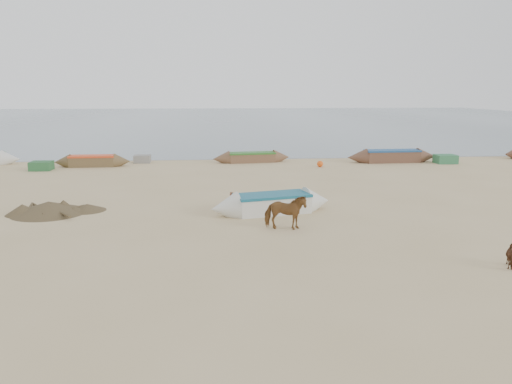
{
  "coord_description": "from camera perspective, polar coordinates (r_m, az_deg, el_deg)",
  "views": [
    {
      "loc": [
        -1.89,
        -17.25,
        5.32
      ],
      "look_at": [
        0.0,
        4.0,
        1.0
      ],
      "focal_mm": 35.0,
      "sensor_mm": 36.0,
      "label": 1
    }
  ],
  "objects": [
    {
      "name": "debris_pile",
      "position": [
        24.0,
        -22.61,
        -1.62
      ],
      "size": [
        3.84,
        3.84,
        0.52
      ],
      "primitive_type": "cone",
      "rotation": [
        0.0,
        0.0,
        0.19
      ],
      "color": "brown",
      "rests_on": "ground"
    },
    {
      "name": "ground",
      "position": [
        18.15,
        1.12,
        -5.6
      ],
      "size": [
        140.0,
        140.0,
        0.0
      ],
      "primitive_type": "plane",
      "color": "tan",
      "rests_on": "ground"
    },
    {
      "name": "sea",
      "position": [
        99.41,
        -4.03,
        8.37
      ],
      "size": [
        160.0,
        160.0,
        0.0
      ],
      "primitive_type": "plane",
      "color": "slate",
      "rests_on": "ground"
    },
    {
      "name": "cow_adult",
      "position": [
        19.47,
        3.37,
        -2.32
      ],
      "size": [
        1.75,
        1.03,
        1.39
      ],
      "primitive_type": "imported",
      "rotation": [
        0.0,
        0.0,
        1.4
      ],
      "color": "brown",
      "rests_on": "ground"
    },
    {
      "name": "beach_clutter",
      "position": [
        37.37,
        4.93,
        3.69
      ],
      "size": [
        46.22,
        4.3,
        0.64
      ],
      "color": "#2A5E34",
      "rests_on": "ground"
    },
    {
      "name": "waterline_canoes",
      "position": [
        37.67,
        -4.74,
        3.94
      ],
      "size": [
        56.02,
        2.96,
        0.95
      ],
      "color": "brown",
      "rests_on": "ground"
    },
    {
      "name": "calf_front",
      "position": [
        22.84,
        -2.46,
        -0.88
      ],
      "size": [
        1.04,
        0.99,
        0.9
      ],
      "primitive_type": "imported",
      "rotation": [
        0.0,
        0.0,
        -1.16
      ],
      "color": "brown",
      "rests_on": "ground"
    },
    {
      "name": "near_canoe",
      "position": [
        22.16,
        1.86,
        -1.31
      ],
      "size": [
        5.75,
        2.69,
        0.86
      ],
      "primitive_type": null,
      "rotation": [
        0.0,
        0.0,
        0.24
      ],
      "color": "silver",
      "rests_on": "ground"
    }
  ]
}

